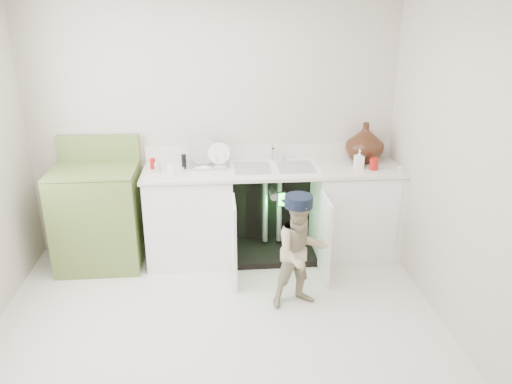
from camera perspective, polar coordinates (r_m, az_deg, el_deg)
ground at (r=3.97m, az=-4.19°, el=-15.44°), size 3.50×3.50×0.00m
room_shell at (r=3.39m, az=-4.73°, el=1.89°), size 6.00×5.50×1.26m
counter_run at (r=4.83m, az=2.51°, el=-1.88°), size 2.44×1.02×1.28m
avocado_stove at (r=4.89m, az=-17.52°, el=-2.53°), size 0.76×0.65×1.19m
repair_worker at (r=4.04m, az=5.14°, el=-6.76°), size 0.53×0.78×0.96m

